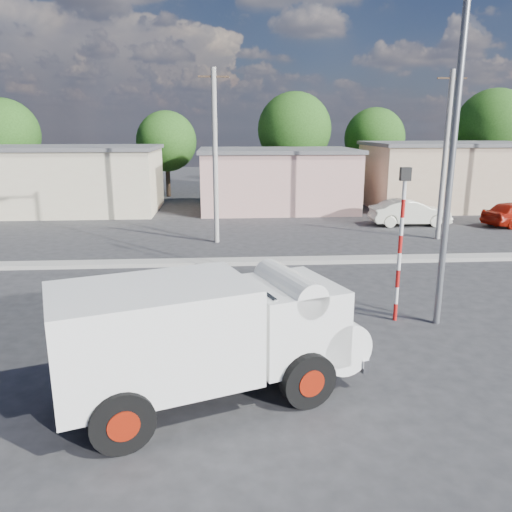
{
  "coord_description": "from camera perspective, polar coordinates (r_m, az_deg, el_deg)",
  "views": [
    {
      "loc": [
        -1.72,
        -11.66,
        5.38
      ],
      "look_at": [
        -0.63,
        4.14,
        1.3
      ],
      "focal_mm": 35.0,
      "sensor_mm": 36.0,
      "label": 1
    }
  ],
  "objects": [
    {
      "name": "traffic_pole",
      "position": [
        14.33,
        16.26,
        2.65
      ],
      "size": [
        0.28,
        0.18,
        4.36
      ],
      "color": "red",
      "rests_on": "ground"
    },
    {
      "name": "median",
      "position": [
        20.44,
        1.03,
        -0.59
      ],
      "size": [
        40.0,
        0.8,
        0.16
      ],
      "primitive_type": "cube",
      "color": "#99968E",
      "rests_on": "ground"
    },
    {
      "name": "car_cream",
      "position": [
        29.62,
        17.16,
        4.77
      ],
      "size": [
        4.42,
        1.55,
        1.45
      ],
      "primitive_type": "imported",
      "rotation": [
        0.0,
        0.0,
        1.57
      ],
      "color": "white",
      "rests_on": "ground"
    },
    {
      "name": "streetlight",
      "position": [
        14.14,
        21.01,
        11.82
      ],
      "size": [
        2.34,
        0.22,
        9.0
      ],
      "color": "slate",
      "rests_on": "ground"
    },
    {
      "name": "building_row",
      "position": [
        33.94,
        0.85,
        8.96
      ],
      "size": [
        37.8,
        7.3,
        4.44
      ],
      "color": "beige",
      "rests_on": "ground"
    },
    {
      "name": "cyclist",
      "position": [
        11.54,
        -0.89,
        -8.9
      ],
      "size": [
        0.44,
        0.62,
        1.62
      ],
      "primitive_type": "imported",
      "rotation": [
        0.0,
        0.0,
        1.47
      ],
      "color": "white",
      "rests_on": "ground"
    },
    {
      "name": "utility_poles",
      "position": [
        24.21,
        8.07,
        11.21
      ],
      "size": [
        35.4,
        0.24,
        8.0
      ],
      "color": "#99968E",
      "rests_on": "ground"
    },
    {
      "name": "ground_plane",
      "position": [
        12.96,
        4.12,
        -10.13
      ],
      "size": [
        120.0,
        120.0,
        0.0
      ],
      "primitive_type": "plane",
      "color": "#2A2A2C",
      "rests_on": "ground"
    },
    {
      "name": "bicycle",
      "position": [
        11.67,
        -0.88,
        -10.34
      ],
      "size": [
        1.92,
        0.83,
        0.98
      ],
      "primitive_type": "imported",
      "rotation": [
        0.0,
        0.0,
        1.47
      ],
      "color": "black",
      "rests_on": "ground"
    },
    {
      "name": "truck",
      "position": [
        10.12,
        -4.95,
        -8.75
      ],
      "size": [
        6.53,
        4.13,
        2.54
      ],
      "rotation": [
        0.0,
        0.0,
        0.34
      ],
      "color": "black",
      "rests_on": "ground"
    },
    {
      "name": "tree_row",
      "position": [
        40.49,
        3.96,
        13.88
      ],
      "size": [
        43.62,
        7.43,
        8.42
      ],
      "color": "#38281E",
      "rests_on": "ground"
    }
  ]
}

